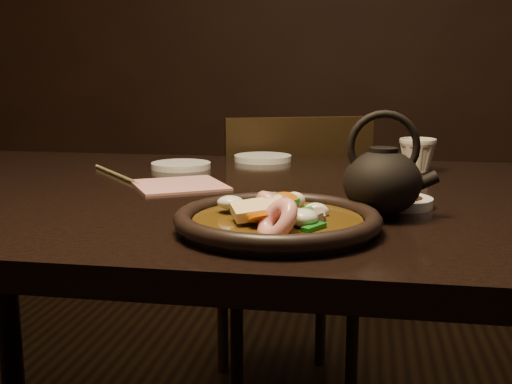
% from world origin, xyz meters
% --- Properties ---
extents(table, '(1.60, 0.90, 0.75)m').
position_xyz_m(table, '(0.00, 0.00, 0.67)').
color(table, black).
rests_on(table, floor).
extents(chair, '(0.51, 0.51, 0.84)m').
position_xyz_m(chair, '(-0.01, 0.63, 0.46)').
color(chair, black).
rests_on(chair, floor).
extents(plate, '(0.28, 0.28, 0.03)m').
position_xyz_m(plate, '(0.08, -0.27, 0.76)').
color(plate, black).
rests_on(plate, table).
extents(stirfry, '(0.15, 0.18, 0.06)m').
position_xyz_m(stirfry, '(0.08, -0.27, 0.77)').
color(stirfry, '#3E290B').
rests_on(stirfry, plate).
extents(soy_dish, '(0.11, 0.11, 0.01)m').
position_xyz_m(soy_dish, '(0.25, -0.08, 0.76)').
color(soy_dish, silver).
rests_on(soy_dish, table).
extents(saucer_left, '(0.13, 0.13, 0.01)m').
position_xyz_m(saucer_left, '(-0.20, 0.24, 0.76)').
color(saucer_left, silver).
rests_on(saucer_left, table).
extents(saucer_right, '(0.13, 0.13, 0.01)m').
position_xyz_m(saucer_right, '(-0.04, 0.38, 0.76)').
color(saucer_right, silver).
rests_on(saucer_right, table).
extents(tea_cup, '(0.08, 0.08, 0.08)m').
position_xyz_m(tea_cup, '(0.30, 0.27, 0.79)').
color(tea_cup, beige).
rests_on(tea_cup, table).
extents(chopsticks, '(0.17, 0.20, 0.01)m').
position_xyz_m(chopsticks, '(-0.30, 0.12, 0.75)').
color(chopsticks, tan).
rests_on(chopsticks, table).
extents(napkin, '(0.22, 0.22, 0.00)m').
position_xyz_m(napkin, '(-0.14, 0.03, 0.75)').
color(napkin, '#B67670').
rests_on(napkin, table).
extents(teapot, '(0.14, 0.11, 0.15)m').
position_xyz_m(teapot, '(0.22, -0.16, 0.81)').
color(teapot, black).
rests_on(teapot, table).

